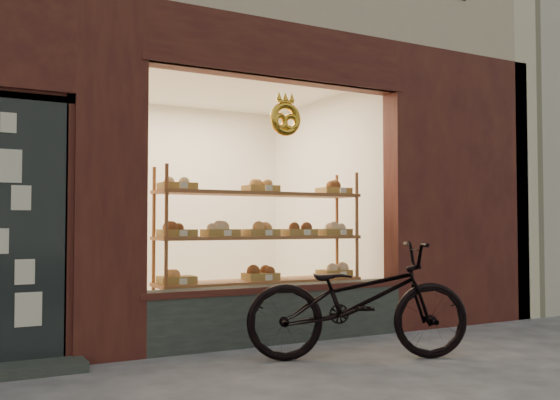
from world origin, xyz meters
TOP-DOWN VIEW (x-y plane):
  - display_shelf at (0.45, 2.55)m, footprint 2.20×0.45m
  - bicycle at (0.66, 1.14)m, footprint 1.99×1.35m

SIDE VIEW (x-z plane):
  - bicycle at x=0.66m, z-range 0.00..0.99m
  - display_shelf at x=0.45m, z-range 0.00..1.70m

